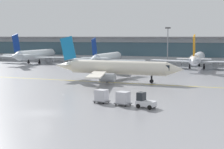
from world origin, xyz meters
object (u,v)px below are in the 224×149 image
at_px(cargo_dolly_lead, 123,98).
at_px(apron_light_mast_1, 168,44).
at_px(gate_airplane_2, 107,58).
at_px(cargo_dolly_trailing, 102,96).
at_px(gate_airplane_1, 36,55).
at_px(taxiing_regional_jet, 116,68).
at_px(gate_airplane_3, 197,58).
at_px(baggage_tug, 145,101).

height_order(cargo_dolly_lead, apron_light_mast_1, apron_light_mast_1).
distance_m(gate_airplane_2, apron_light_mast_1, 21.89).
bearing_deg(apron_light_mast_1, cargo_dolly_trailing, -86.54).
distance_m(gate_airplane_1, gate_airplane_2, 28.32).
relative_size(taxiing_regional_jet, cargo_dolly_lead, 12.38).
xyz_separation_m(gate_airplane_2, cargo_dolly_lead, (25.45, -61.25, -1.75)).
height_order(gate_airplane_1, apron_light_mast_1, apron_light_mast_1).
distance_m(gate_airplane_2, taxiing_regional_jet, 39.82).
relative_size(gate_airplane_3, apron_light_mast_1, 2.41).
distance_m(taxiing_regional_jet, cargo_dolly_lead, 26.59).
distance_m(gate_airplane_1, cargo_dolly_lead, 82.98).
bearing_deg(taxiing_regional_jet, cargo_dolly_lead, -68.03).
height_order(taxiing_regional_jet, baggage_tug, taxiing_regional_jet).
bearing_deg(taxiing_regional_jet, baggage_tug, -62.31).
height_order(gate_airplane_3, baggage_tug, gate_airplane_3).
relative_size(gate_airplane_1, cargo_dolly_lead, 13.49).
height_order(gate_airplane_1, baggage_tug, gate_airplane_1).
distance_m(gate_airplane_1, apron_light_mast_1, 47.11).
height_order(cargo_dolly_lead, cargo_dolly_trailing, same).
bearing_deg(gate_airplane_3, cargo_dolly_lead, 175.16).
bearing_deg(baggage_tug, gate_airplane_2, 126.47).
height_order(gate_airplane_2, taxiing_regional_jet, taxiing_regional_jet).
bearing_deg(cargo_dolly_trailing, gate_airplane_1, 140.32).
relative_size(baggage_tug, cargo_dolly_trailing, 1.19).
bearing_deg(cargo_dolly_lead, baggage_tug, -0.00).
xyz_separation_m(cargo_dolly_lead, apron_light_mast_1, (-7.94, 73.66, 6.05)).
xyz_separation_m(gate_airplane_2, taxiing_regional_jet, (15.88, -36.51, 0.12)).
bearing_deg(gate_airplane_1, apron_light_mast_1, -79.89).
bearing_deg(baggage_tug, gate_airplane_3, 101.46).
relative_size(gate_airplane_1, gate_airplane_3, 1.04).
bearing_deg(gate_airplane_2, gate_airplane_3, -88.71).
distance_m(baggage_tug, apron_light_mast_1, 75.44).
height_order(gate_airplane_3, cargo_dolly_trailing, gate_airplane_3).
distance_m(cargo_dolly_trailing, apron_light_mast_1, 73.32).
xyz_separation_m(gate_airplane_1, cargo_dolly_lead, (53.71, -63.21, -2.13)).
xyz_separation_m(gate_airplane_1, apron_light_mast_1, (45.77, 10.45, 3.91)).
height_order(gate_airplane_1, gate_airplane_2, gate_airplane_1).
height_order(gate_airplane_2, apron_light_mast_1, apron_light_mast_1).
bearing_deg(cargo_dolly_lead, taxiing_regional_jet, 122.71).
height_order(gate_airplane_2, cargo_dolly_trailing, gate_airplane_2).
bearing_deg(gate_airplane_3, taxiing_regional_jet, 159.14).
height_order(gate_airplane_3, cargo_dolly_lead, gate_airplane_3).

